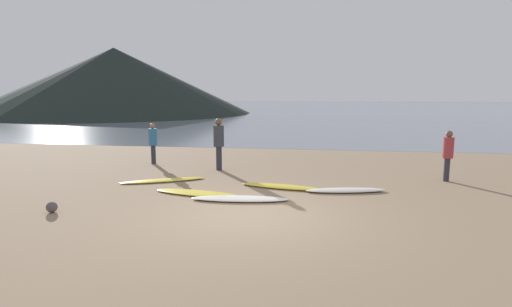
# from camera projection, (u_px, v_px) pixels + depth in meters

# --- Properties ---
(ground_plane) EXTENTS (120.00, 120.00, 0.20)m
(ground_plane) POSITION_uv_depth(u_px,v_px,m) (285.00, 153.00, 18.68)
(ground_plane) COLOR #8C7559
(ground_plane) RESTS_ON ground
(ocean_water) EXTENTS (140.00, 100.00, 0.01)m
(ocean_water) POSITION_uv_depth(u_px,v_px,m) (307.00, 108.00, 68.00)
(ocean_water) COLOR slate
(ocean_water) RESTS_ON ground
(headland_hill) EXTENTS (34.17, 34.17, 8.19)m
(headland_hill) POSITION_uv_depth(u_px,v_px,m) (115.00, 81.00, 50.56)
(headland_hill) COLOR black
(headland_hill) RESTS_ON ground
(surfboard_0) EXTENTS (2.49, 1.55, 0.07)m
(surfboard_0) POSITION_uv_depth(u_px,v_px,m) (163.00, 180.00, 12.26)
(surfboard_0) COLOR yellow
(surfboard_0) RESTS_ON ground
(surfboard_1) EXTENTS (2.53, 1.04, 0.07)m
(surfboard_1) POSITION_uv_depth(u_px,v_px,m) (197.00, 193.00, 10.71)
(surfboard_1) COLOR yellow
(surfboard_1) RESTS_ON ground
(surfboard_2) EXTENTS (2.51, 0.77, 0.09)m
(surfboard_2) POSITION_uv_depth(u_px,v_px,m) (240.00, 199.00, 10.11)
(surfboard_2) COLOR silver
(surfboard_2) RESTS_ON ground
(surfboard_3) EXTENTS (2.46, 0.95, 0.09)m
(surfboard_3) POSITION_uv_depth(u_px,v_px,m) (282.00, 187.00, 11.41)
(surfboard_3) COLOR yellow
(surfboard_3) RESTS_ON ground
(surfboard_4) EXTENTS (2.26, 0.89, 0.10)m
(surfboard_4) POSITION_uv_depth(u_px,v_px,m) (346.00, 190.00, 10.96)
(surfboard_4) COLOR silver
(surfboard_4) RESTS_ON ground
(person_0) EXTENTS (0.31, 0.31, 1.55)m
(person_0) POSITION_uv_depth(u_px,v_px,m) (153.00, 140.00, 15.12)
(person_0) COLOR #2D2D38
(person_0) RESTS_ON ground
(person_1) EXTENTS (0.32, 0.32, 1.56)m
(person_1) POSITION_uv_depth(u_px,v_px,m) (448.00, 152.00, 12.16)
(person_1) COLOR #2D2D38
(person_1) RESTS_ON ground
(person_2) EXTENTS (0.37, 0.37, 1.81)m
(person_2) POSITION_uv_depth(u_px,v_px,m) (219.00, 140.00, 13.88)
(person_2) COLOR #2D2D38
(person_2) RESTS_ON ground
(beach_rock_near) EXTENTS (0.25, 0.25, 0.25)m
(beach_rock_near) POSITION_uv_depth(u_px,v_px,m) (52.00, 207.00, 9.09)
(beach_rock_near) COLOR #584C51
(beach_rock_near) RESTS_ON ground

